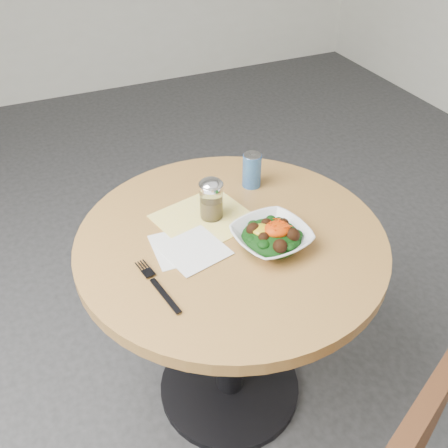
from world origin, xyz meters
name	(u,v)px	position (x,y,z in m)	size (l,w,h in m)	color
ground	(229,387)	(0.00, 0.00, 0.00)	(6.00, 6.00, 0.00)	#2C2C2E
table	(231,284)	(0.00, 0.00, 0.55)	(0.90, 0.90, 0.75)	black
cloth_napkin	(205,219)	(-0.04, 0.10, 0.75)	(0.26, 0.24, 0.00)	yellow
paper_napkins	(188,248)	(-0.13, 0.00, 0.75)	(0.20, 0.21, 0.00)	white
salad_bowl	(271,237)	(0.08, -0.08, 0.78)	(0.24, 0.24, 0.08)	silver
fork	(156,284)	(-0.26, -0.11, 0.76)	(0.06, 0.22, 0.00)	black
spice_shaker	(211,199)	(-0.02, 0.11, 0.81)	(0.07, 0.07, 0.13)	silver
beverage_can	(252,170)	(0.17, 0.21, 0.81)	(0.06, 0.06, 0.12)	navy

